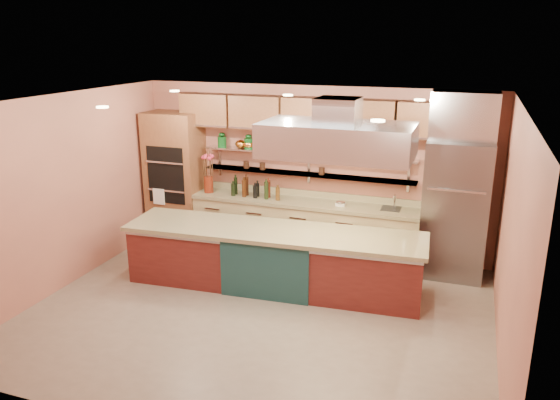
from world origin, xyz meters
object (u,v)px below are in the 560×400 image
at_px(refrigerator, 455,210).
at_px(copper_kettle, 240,144).
at_px(green_canister, 273,145).
at_px(island, 273,258).
at_px(flower_vase, 209,184).
at_px(kitchen_scale, 341,203).

xyz_separation_m(refrigerator, copper_kettle, (-3.60, 0.23, 0.74)).
bearing_deg(copper_kettle, green_canister, 0.00).
xyz_separation_m(island, flower_vase, (-1.69, 1.33, 0.63)).
bearing_deg(flower_vase, green_canister, 11.10).
relative_size(refrigerator, island, 0.49).
bearing_deg(flower_vase, copper_kettle, 22.78).
distance_m(refrigerator, copper_kettle, 3.69).
bearing_deg(refrigerator, island, -151.59).
xyz_separation_m(island, copper_kettle, (-1.17, 1.55, 1.34)).
distance_m(kitchen_scale, copper_kettle, 2.02).
height_order(island, green_canister, green_canister).
relative_size(flower_vase, green_canister, 1.54).
bearing_deg(kitchen_scale, island, -128.72).
relative_size(flower_vase, kitchen_scale, 1.90).
distance_m(island, green_canister, 2.14).
bearing_deg(refrigerator, copper_kettle, 176.35).
height_order(copper_kettle, green_canister, green_canister).
height_order(kitchen_scale, copper_kettle, copper_kettle).
distance_m(refrigerator, flower_vase, 4.13).
height_order(refrigerator, island, refrigerator).
distance_m(flower_vase, green_canister, 1.36).
bearing_deg(kitchen_scale, green_canister, 158.12).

